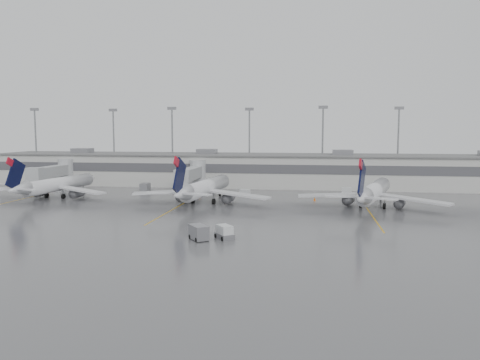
# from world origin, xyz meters

# --- Properties ---
(ground) EXTENTS (260.00, 260.00, 0.00)m
(ground) POSITION_xyz_m (0.00, 0.00, 0.00)
(ground) COLOR #4E4E51
(ground) RESTS_ON ground
(terminal) EXTENTS (152.00, 17.00, 9.45)m
(terminal) POSITION_xyz_m (-0.01, 57.98, 4.17)
(terminal) COLOR #B4B4AE
(terminal) RESTS_ON ground
(light_masts) EXTENTS (142.40, 8.00, 20.60)m
(light_masts) POSITION_xyz_m (0.00, 63.75, 12.03)
(light_masts) COLOR gray
(light_masts) RESTS_ON ground
(jet_bridge_left) EXTENTS (4.00, 17.20, 7.00)m
(jet_bridge_left) POSITION_xyz_m (-55.50, 45.72, 3.87)
(jet_bridge_left) COLOR gray
(jet_bridge_left) RESTS_ON ground
(jet_bridge_right) EXTENTS (4.00, 17.20, 7.00)m
(jet_bridge_right) POSITION_xyz_m (-20.50, 45.72, 3.87)
(jet_bridge_right) COLOR gray
(jet_bridge_right) RESTS_ON ground
(stand_markings) EXTENTS (105.25, 40.00, 0.01)m
(stand_markings) POSITION_xyz_m (-0.00, 24.00, 0.01)
(stand_markings) COLOR #D5990C
(stand_markings) RESTS_ON ground
(jet_far_left) EXTENTS (25.88, 29.13, 9.43)m
(jet_far_left) POSITION_xyz_m (-46.05, 28.71, 2.93)
(jet_far_left) COLOR silver
(jet_far_left) RESTS_ON ground
(jet_mid_left) EXTENTS (27.63, 31.10, 10.07)m
(jet_mid_left) POSITION_xyz_m (-13.47, 26.34, 3.13)
(jet_mid_left) COLOR silver
(jet_mid_left) RESTS_ON ground
(jet_mid_right) EXTENTS (26.39, 29.99, 9.94)m
(jet_mid_right) POSITION_xyz_m (18.61, 25.87, 3.09)
(jet_mid_right) COLOR silver
(jet_mid_right) RESTS_ON ground
(baggage_tug) EXTENTS (3.05, 3.26, 1.80)m
(baggage_tug) POSITION_xyz_m (-3.95, -2.64, 0.70)
(baggage_tug) COLOR silver
(baggage_tug) RESTS_ON ground
(baggage_cart) EXTENTS (3.21, 3.46, 1.95)m
(baggage_cart) POSITION_xyz_m (-7.15, -3.84, 1.02)
(baggage_cart) COLOR slate
(baggage_cart) RESTS_ON ground
(gse_uld_a) EXTENTS (2.49, 1.95, 1.56)m
(gse_uld_a) POSITION_xyz_m (-51.99, 38.80, 0.78)
(gse_uld_a) COLOR silver
(gse_uld_a) RESTS_ON ground
(gse_uld_b) EXTENTS (2.44, 1.96, 1.50)m
(gse_uld_b) POSITION_xyz_m (-6.97, 37.45, 0.75)
(gse_uld_b) COLOR silver
(gse_uld_b) RESTS_ON ground
(gse_uld_c) EXTENTS (2.18, 1.51, 1.50)m
(gse_uld_c) POSITION_xyz_m (15.21, 44.47, 0.75)
(gse_uld_c) COLOR silver
(gse_uld_c) RESTS_ON ground
(gse_loader) EXTENTS (1.97, 3.04, 1.85)m
(gse_loader) POSITION_xyz_m (-31.62, 42.85, 0.93)
(gse_loader) COLOR slate
(gse_loader) RESTS_ON ground
(cone_a) EXTENTS (0.50, 0.50, 0.80)m
(cone_a) POSITION_xyz_m (-54.38, 39.50, 0.40)
(cone_a) COLOR #F56405
(cone_a) RESTS_ON ground
(cone_b) EXTENTS (0.45, 0.45, 0.71)m
(cone_b) POSITION_xyz_m (-16.32, 34.55, 0.36)
(cone_b) COLOR #F56405
(cone_b) RESTS_ON ground
(cone_c) EXTENTS (0.46, 0.46, 0.74)m
(cone_c) POSITION_xyz_m (8.02, 33.30, 0.37)
(cone_c) COLOR #F56405
(cone_c) RESTS_ON ground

